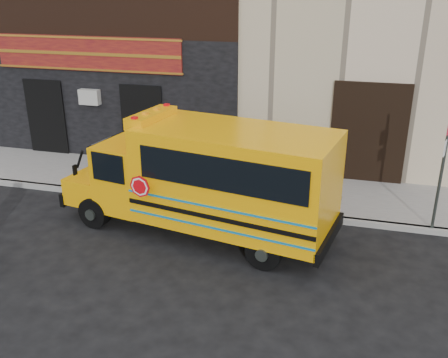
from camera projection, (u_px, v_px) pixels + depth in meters
ground at (181, 255)px, 11.45m from camera, size 120.00×120.00×0.00m
curb at (213, 206)px, 13.75m from camera, size 40.00×0.20×0.15m
sidewalk at (226, 186)px, 15.10m from camera, size 40.00×3.00×0.15m
school_bus at (210, 177)px, 11.88m from camera, size 7.17×3.34×2.92m
sign_pole at (443, 162)px, 11.72m from camera, size 0.11×0.30×3.45m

